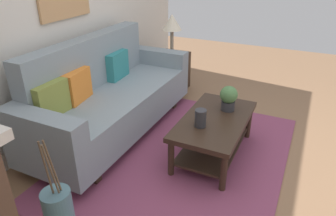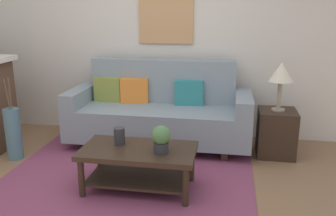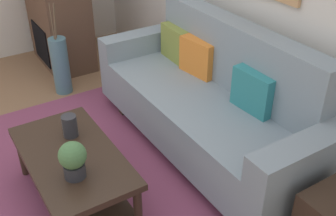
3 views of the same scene
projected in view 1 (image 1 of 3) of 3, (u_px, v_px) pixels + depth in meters
ground_plane at (227, 169)px, 3.02m from camera, size 9.39×9.39×0.00m
wall_back at (51, 12)px, 3.17m from camera, size 5.39×0.10×2.70m
area_rug at (180, 156)px, 3.21m from camera, size 2.61×2.03×0.01m
couch at (110, 97)px, 3.50m from camera, size 2.29×0.84×1.08m
throw_pillow_olive at (51, 99)px, 2.85m from camera, size 0.36×0.13×0.32m
throw_pillow_orange at (77, 86)px, 3.14m from camera, size 0.37×0.17×0.32m
throw_pillow_teal at (117, 65)px, 3.73m from camera, size 0.37×0.14×0.32m
coffee_table at (214, 128)px, 3.10m from camera, size 1.10×0.60×0.43m
tabletop_vase at (200, 118)px, 2.88m from camera, size 0.11×0.11×0.17m
potted_plant_tabletop at (229, 97)px, 3.16m from camera, size 0.18×0.18×0.26m
side_table at (172, 72)px, 4.69m from camera, size 0.44×0.44×0.56m
table_lamp at (172, 24)px, 4.38m from camera, size 0.28×0.28×0.57m
floor_vase_branch_a at (52, 166)px, 1.78m from camera, size 0.04×0.05×0.36m
floor_vase_branch_b at (46, 168)px, 1.76m from camera, size 0.02×0.04×0.36m
floor_vase_branch_c at (51, 170)px, 1.75m from camera, size 0.05×0.02×0.36m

